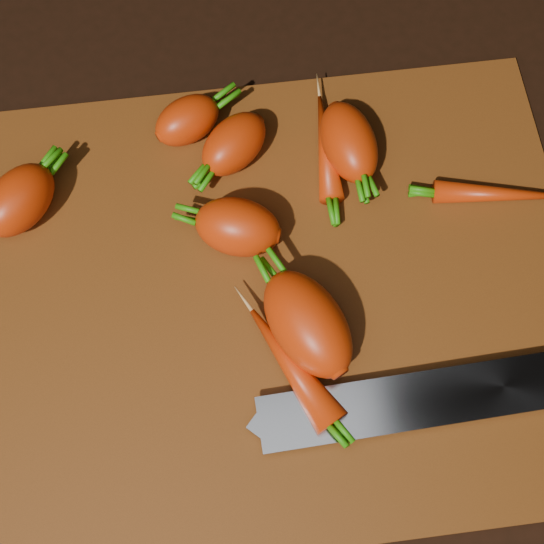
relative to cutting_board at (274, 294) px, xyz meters
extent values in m
cube|color=black|center=(0.00, 0.00, -0.01)|extent=(2.00, 2.00, 0.01)
cube|color=brown|center=(0.00, 0.00, 0.00)|extent=(0.50, 0.40, 0.01)
ellipsoid|color=red|center=(-0.20, 0.10, 0.03)|extent=(0.08, 0.08, 0.05)
ellipsoid|color=red|center=(-0.02, 0.05, 0.03)|extent=(0.08, 0.07, 0.05)
ellipsoid|color=red|center=(0.08, 0.12, 0.03)|extent=(0.06, 0.08, 0.04)
ellipsoid|color=red|center=(0.02, -0.04, 0.03)|extent=(0.09, 0.11, 0.05)
ellipsoid|color=red|center=(-0.02, 0.13, 0.03)|extent=(0.08, 0.08, 0.04)
ellipsoid|color=red|center=(-0.05, 0.16, 0.03)|extent=(0.07, 0.06, 0.04)
ellipsoid|color=red|center=(0.06, 0.12, 0.02)|extent=(0.03, 0.10, 0.02)
ellipsoid|color=red|center=(0.20, 0.06, 0.02)|extent=(0.11, 0.04, 0.02)
ellipsoid|color=red|center=(0.01, -0.07, 0.02)|extent=(0.07, 0.11, 0.03)
cube|color=gray|center=(-0.02, -0.11, 0.02)|extent=(0.24, 0.05, 0.00)
cube|color=gray|center=(0.10, -0.10, 0.02)|extent=(0.02, 0.04, 0.02)
cube|color=black|center=(0.17, -0.10, 0.02)|extent=(0.14, 0.03, 0.02)
cylinder|color=#B2B2B7|center=(0.15, -0.10, 0.03)|extent=(0.01, 0.01, 0.00)
camera|label=1|loc=(-0.03, -0.21, 0.58)|focal=50.00mm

